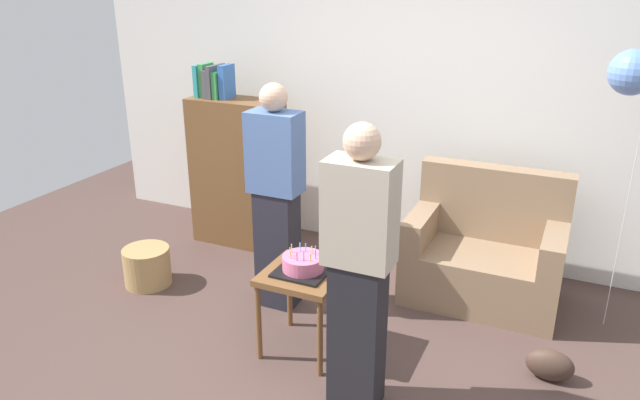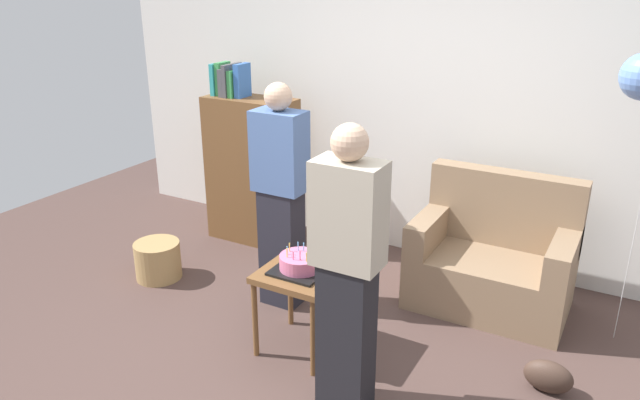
# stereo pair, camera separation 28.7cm
# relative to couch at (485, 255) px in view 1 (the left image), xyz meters

# --- Properties ---
(ground_plane) EXTENTS (8.00, 8.00, 0.00)m
(ground_plane) POSITION_rel_couch_xyz_m (-0.79, -1.44, -0.34)
(ground_plane) COLOR #4C3833
(wall_back) EXTENTS (6.00, 0.10, 2.70)m
(wall_back) POSITION_rel_couch_xyz_m (-0.79, 0.61, 1.01)
(wall_back) COLOR silver
(wall_back) RESTS_ON ground_plane
(couch) EXTENTS (1.10, 0.70, 0.96)m
(couch) POSITION_rel_couch_xyz_m (0.00, 0.00, 0.00)
(couch) COLOR #8C7054
(couch) RESTS_ON ground_plane
(bookshelf) EXTENTS (0.80, 0.36, 1.58)m
(bookshelf) POSITION_rel_couch_xyz_m (-2.19, 0.11, 0.34)
(bookshelf) COLOR brown
(bookshelf) RESTS_ON ground_plane
(side_table) EXTENTS (0.48, 0.48, 0.56)m
(side_table) POSITION_rel_couch_xyz_m (-0.92, -1.17, 0.14)
(side_table) COLOR brown
(side_table) RESTS_ON ground_plane
(birthday_cake) EXTENTS (0.32, 0.32, 0.17)m
(birthday_cake) POSITION_rel_couch_xyz_m (-0.92, -1.17, 0.27)
(birthday_cake) COLOR black
(birthday_cake) RESTS_ON side_table
(person_blowing_candles) EXTENTS (0.36, 0.22, 1.63)m
(person_blowing_candles) POSITION_rel_couch_xyz_m (-1.34, -0.73, 0.49)
(person_blowing_candles) COLOR #23232D
(person_blowing_candles) RESTS_ON ground_plane
(person_holding_cake) EXTENTS (0.36, 0.22, 1.63)m
(person_holding_cake) POSITION_rel_couch_xyz_m (-0.43, -1.51, 0.49)
(person_holding_cake) COLOR black
(person_holding_cake) RESTS_ON ground_plane
(wicker_basket) EXTENTS (0.36, 0.36, 0.30)m
(wicker_basket) POSITION_rel_couch_xyz_m (-2.41, -0.90, -0.19)
(wicker_basket) COLOR #A88451
(wicker_basket) RESTS_ON ground_plane
(handbag) EXTENTS (0.28, 0.14, 0.20)m
(handbag) POSITION_rel_couch_xyz_m (0.56, -0.85, -0.24)
(handbag) COLOR #473328
(handbag) RESTS_ON ground_plane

